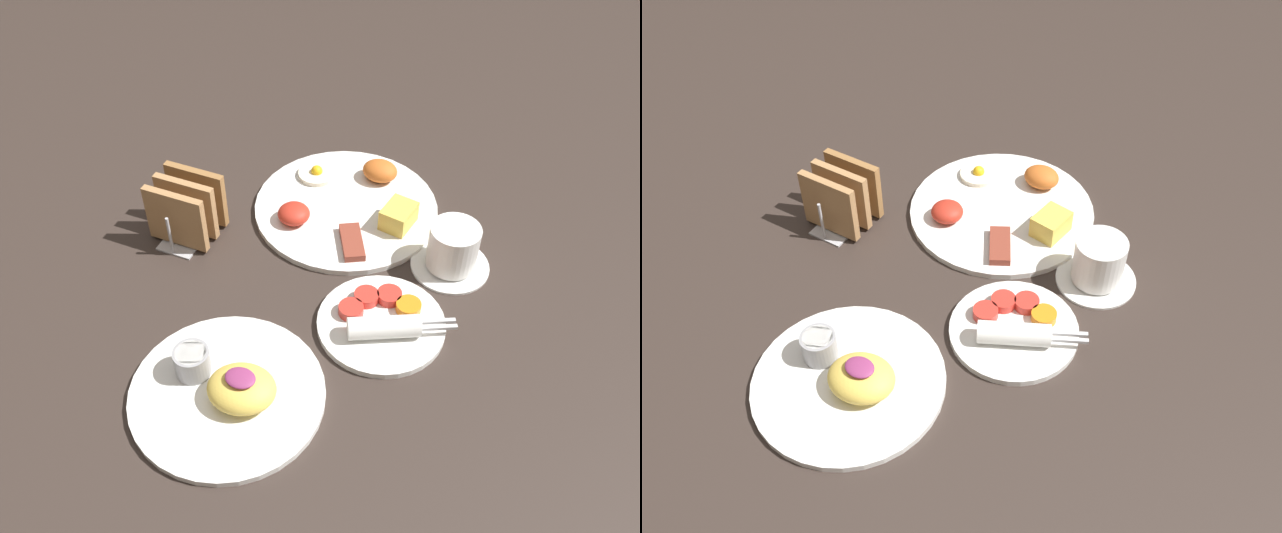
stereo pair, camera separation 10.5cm
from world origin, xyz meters
The scene contains 6 objects.
ground_plane centered at (0.00, 0.00, 0.00)m, with size 3.00×3.00×0.00m, color #332823.
plate_breakfast centered at (0.07, 0.21, 0.01)m, with size 0.30×0.30×0.05m.
plate_condiments centered at (0.20, -0.01, 0.01)m, with size 0.19×0.18×0.04m.
plate_foreground centered at (0.06, -0.19, 0.01)m, with size 0.26×0.26×0.06m.
toast_rack centered at (-0.15, 0.06, 0.05)m, with size 0.10×0.12×0.10m.
coffee_cup centered at (0.26, 0.14, 0.04)m, with size 0.12×0.12×0.08m.
Camera 1 is at (0.37, -0.64, 0.78)m, focal length 40.00 mm.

